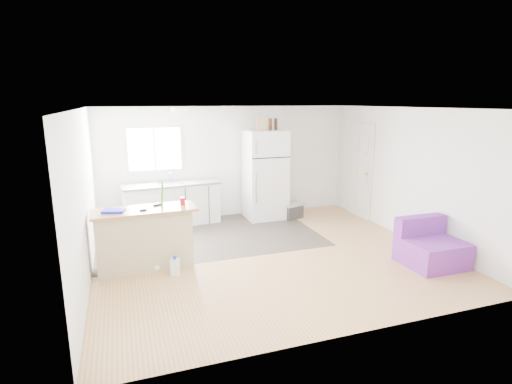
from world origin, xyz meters
The scene contains 19 objects.
room centered at (0.00, 0.00, 1.20)m, with size 5.51×5.01×2.41m.
vinyl_zone centered at (-0.73, 1.25, 0.00)m, with size 4.05×2.50×0.00m, color #38312A.
window centered at (-1.55, 2.49, 1.55)m, with size 1.18×0.06×0.98m.
interior_door centered at (2.72, 1.55, 1.02)m, with size 0.11×0.92×2.10m.
ceiling_fixture centered at (-1.20, 1.20, 2.36)m, with size 0.30×0.30×0.07m, color white.
kitchen_cabinets centered at (-1.29, 2.19, 0.45)m, with size 2.01×0.80×1.15m.
peninsula centered at (-1.97, 0.10, 0.47)m, with size 1.55×0.65×0.94m.
refrigerator centered at (0.70, 2.09, 0.95)m, with size 0.84×0.81×1.91m.
cooler centered at (1.25, 1.83, 0.17)m, with size 0.52×0.43×0.34m.
purple_seat centered at (2.27, -1.18, 0.26)m, with size 0.87×0.82×0.71m.
cleaner_jug centered at (-1.58, -0.31, 0.13)m, with size 0.15×0.12×0.29m.
mop centered at (-1.80, -0.04, 0.23)m, with size 0.25×0.39×1.38m.
red_cup centered at (-1.36, 0.15, 1.00)m, with size 0.08×0.08×0.12m, color red.
blue_tray centered at (-2.37, 0.06, 0.96)m, with size 0.30×0.22×0.04m, color #1617CE.
tool_a centered at (-1.73, 0.23, 0.95)m, with size 0.14×0.05×0.03m, color black.
tool_b centered at (-1.96, -0.01, 0.95)m, with size 0.10×0.04×0.03m, color black.
cardboard_box centered at (0.62, 2.07, 2.06)m, with size 0.20×0.10×0.30m, color tan.
bottle_left centered at (0.79, 2.00, 2.03)m, with size 0.07×0.07×0.25m, color #37180A.
bottle_right centered at (0.94, 2.06, 2.03)m, with size 0.07×0.07×0.25m, color #37180A.
Camera 1 is at (-2.22, -5.88, 2.51)m, focal length 28.00 mm.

